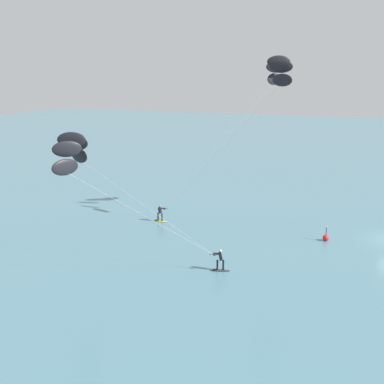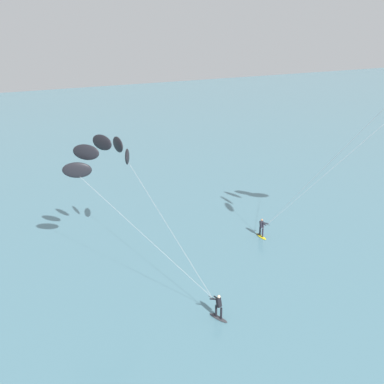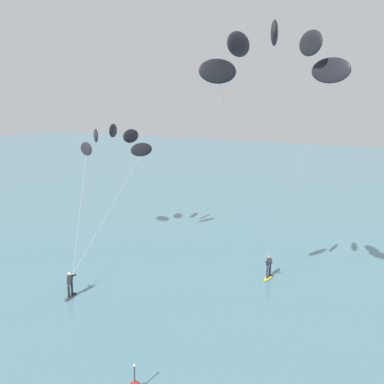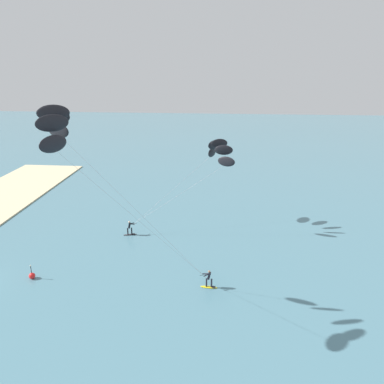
{
  "view_description": "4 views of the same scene",
  "coord_description": "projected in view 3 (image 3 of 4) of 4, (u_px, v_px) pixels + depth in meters",
  "views": [
    {
      "loc": [
        -45.23,
        1.68,
        14.6
      ],
      "look_at": [
        -7.97,
        16.07,
        4.81
      ],
      "focal_mm": 46.85,
      "sensor_mm": 36.0,
      "label": 1
    },
    {
      "loc": [
        -27.04,
        -13.02,
        18.62
      ],
      "look_at": [
        -9.88,
        19.93,
        5.86
      ],
      "focal_mm": 49.78,
      "sensor_mm": 36.0,
      "label": 2
    },
    {
      "loc": [
        9.62,
        -10.23,
        12.68
      ],
      "look_at": [
        -7.2,
        19.56,
        6.05
      ],
      "focal_mm": 47.18,
      "sensor_mm": 36.0,
      "label": 3
    },
    {
      "loc": [
        26.04,
        22.75,
        18.47
      ],
      "look_at": [
        -7.97,
        19.68,
        6.73
      ],
      "focal_mm": 35.33,
      "sensor_mm": 36.0,
      "label": 4
    }
  ],
  "objects": [
    {
      "name": "kitesurfer_mid_water",
      "position": [
        274.0,
        64.0,
        22.39
      ],
      "size": [
        7.34,
        13.02,
        15.85
      ],
      "color": "yellow",
      "rests_on": "ground"
    },
    {
      "name": "kitesurfer_nearshore",
      "position": [
        112.0,
        144.0,
        40.26
      ],
      "size": [
        7.41,
        12.37,
        10.39
      ],
      "color": "#333338",
      "rests_on": "ground"
    }
  ]
}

